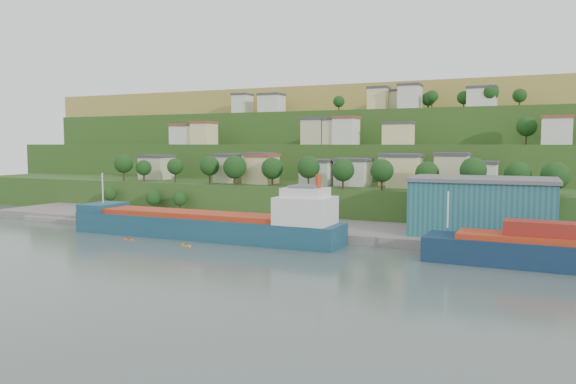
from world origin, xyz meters
The scene contains 10 objects.
ground centered at (0.00, 0.00, 0.00)m, with size 500.00×500.00×0.00m, color #404E47.
quay centered at (20.00, 28.00, 0.00)m, with size 220.00×26.00×4.00m, color slate.
pebble_beach centered at (-55.00, 22.00, 0.00)m, with size 40.00×18.00×2.40m, color slate.
hillside centered at (0.00, 168.65, 0.09)m, with size 360.00×210.73×96.00m.
cargo_ship_near centered at (-7.96, 8.99, 2.83)m, with size 68.93×11.33×17.70m.
warehouse centered at (50.64, 29.01, 8.43)m, with size 31.65×20.08×12.80m.
caravan centered at (-54.66, 23.81, 2.50)m, with size 5.58×2.32×2.60m, color white.
dinghy centered at (-48.83, 16.17, 1.65)m, with size 4.52×1.69×0.90m, color silver.
kayak_orange centered at (-24.32, -0.55, 0.21)m, with size 2.90×0.65×0.72m.
kayak_yellow centered at (-7.61, -1.44, 0.25)m, with size 3.32×1.86×0.84m.
Camera 1 is at (63.63, -101.88, 22.21)m, focal length 35.00 mm.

